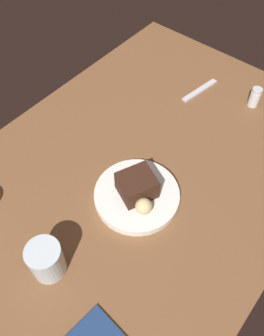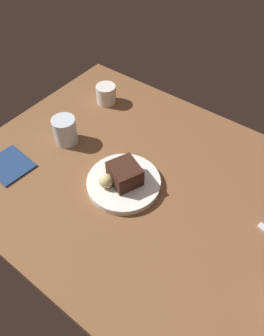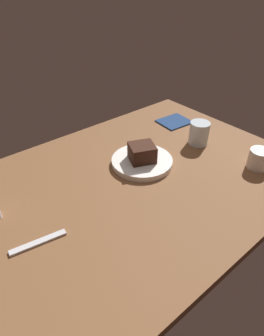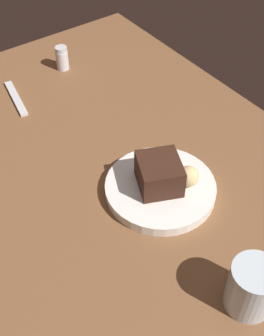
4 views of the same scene
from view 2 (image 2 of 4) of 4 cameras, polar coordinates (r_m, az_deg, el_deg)
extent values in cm
cube|color=brown|center=(96.05, 4.47, -4.13)|extent=(120.00, 84.00, 3.00)
cylinder|color=white|center=(94.39, -1.52, -2.69)|extent=(22.24, 22.24, 2.16)
cube|color=#381E14|center=(91.18, -1.33, -1.06)|extent=(11.29, 10.95, 6.14)
sphere|color=#DBC184|center=(91.01, -4.75, -2.34)|extent=(4.26, 4.26, 4.26)
cylinder|color=silver|center=(107.24, -12.07, 6.66)|extent=(7.88, 7.88, 9.33)
cylinder|color=silver|center=(122.80, -4.71, 13.21)|extent=(7.45, 7.45, 7.16)
cube|color=navy|center=(107.36, -21.39, 0.51)|extent=(14.73, 12.94, 0.60)
camera|label=1|loc=(0.77, -55.19, 36.52)|focal=37.41mm
camera|label=3|loc=(1.14, 54.79, 24.69)|focal=31.27mm
camera|label=4|loc=(1.20, -10.41, 45.36)|focal=48.54mm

